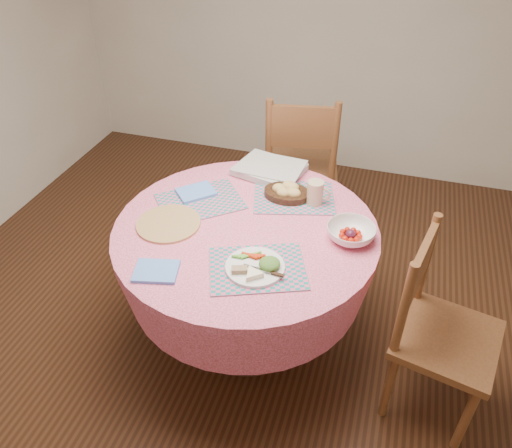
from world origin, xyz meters
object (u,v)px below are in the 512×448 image
Objects in this scene: chair_right at (437,328)px; dining_table at (246,259)px; fruit_bowl at (351,233)px; wicker_trivet at (168,224)px; latte_mug at (316,193)px; chair_back at (300,164)px; dinner_plate at (256,267)px; bread_bowl at (287,191)px.

dining_table is at bearing 94.98° from chair_right.
wicker_trivet is at bearing -170.39° from fruit_bowl.
latte_mug is 0.47× the size of fruit_bowl.
latte_mug is at bearing 70.41° from chair_right.
dinner_plate is (0.10, -1.28, 0.24)m from chair_back.
latte_mug is (-0.64, 0.40, 0.33)m from chair_right.
latte_mug is (0.23, -0.73, 0.28)m from chair_back.
chair_right is 0.84m from dinner_plate.
chair_right is 0.55m from fruit_bowl.
dining_table is 1.21× the size of chair_back.
bread_bowl is 0.43m from fruit_bowl.
fruit_bowl is at bearing -34.43° from bread_bowl.
fruit_bowl is (0.48, 0.05, 0.23)m from dining_table.
chair_right is 4.08× the size of bread_bowl.
chair_back is 1.19m from wicker_trivet.
chair_back reaches higher than dinner_plate.
wicker_trivet is 0.61m from bread_bowl.
latte_mug reaches higher than dining_table.
bread_bowl is 0.90× the size of fruit_bowl.
bread_bowl is 0.15m from latte_mug.
dining_table is 10.29× the size of latte_mug.
chair_right is at bearing -27.90° from bread_bowl.
latte_mug is at bearing 46.64° from dining_table.
chair_back is 3.42× the size of wicker_trivet.
dining_table is 4.90× the size of dinner_plate.
chair_back is 0.81m from latte_mug.
dinner_plate is at bearing -63.62° from dining_table.
bread_bowl is at bearing 85.51° from chair_back.
fruit_bowl is (0.36, -0.24, -0.00)m from bread_bowl.
wicker_trivet is 1.17× the size of fruit_bowl.
chair_back is 8.51× the size of latte_mug.
dining_table is 0.47m from latte_mug.
dinner_plate is 0.57m from bread_bowl.
latte_mug is at bearing 76.47° from dinner_plate.
chair_right is 3.13× the size of wicker_trivet.
chair_back is 1.31m from dinner_plate.
latte_mug reaches higher than wicker_trivet.
chair_right is at bearing 116.51° from chair_back.
chair_right is 3.71× the size of dinner_plate.
wicker_trivet is at bearing -149.20° from latte_mug.
dinner_plate is at bearing -20.80° from wicker_trivet.
bread_bowl is (0.12, 0.30, 0.23)m from dining_table.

